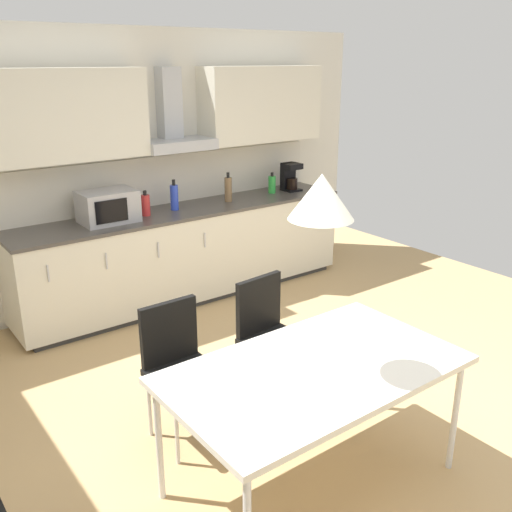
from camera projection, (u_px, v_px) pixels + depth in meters
ground_plane at (323, 446)px, 3.53m from camera, size 7.21×8.61×0.02m
wall_back at (113, 171)px, 5.32m from camera, size 5.77×0.10×2.55m
kitchen_counter at (188, 253)px, 5.62m from camera, size 3.41×0.66×0.90m
backsplash_tile at (169, 179)px, 5.63m from camera, size 3.39×0.02×0.48m
upper_wall_cabinets at (174, 110)px, 5.29m from camera, size 3.39×0.40×0.75m
microwave at (108, 206)px, 4.99m from camera, size 0.48×0.35×0.28m
coffee_maker at (290, 177)px, 6.20m from camera, size 0.18×0.19×0.30m
bottle_brown at (228, 189)px, 5.72m from camera, size 0.07×0.07×0.30m
bottle_blue at (174, 197)px, 5.40m from camera, size 0.08×0.08×0.29m
bottle_green at (272, 184)px, 6.09m from camera, size 0.08×0.08×0.22m
bottle_red at (146, 205)px, 5.21m from camera, size 0.08×0.08×0.23m
dining_table at (315, 374)px, 3.00m from camera, size 1.58×0.91×0.74m
chair_far_left at (178, 358)px, 3.48m from camera, size 0.40×0.40×0.87m
chair_far_right at (268, 327)px, 3.88m from camera, size 0.44×0.44×0.87m
pendant_lamp at (321, 197)px, 2.69m from camera, size 0.32×0.32×0.22m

